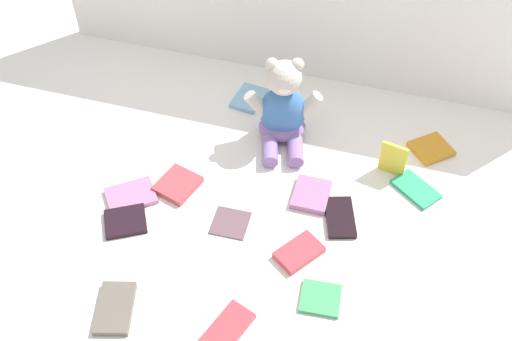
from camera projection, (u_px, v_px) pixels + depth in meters
ground_plane at (265, 169)px, 1.68m from camera, size 3.20×3.20×0.00m
teddy_bear at (283, 110)px, 1.70m from camera, size 0.23×0.23×0.27m
book_case_0 at (125, 221)px, 1.55m from camera, size 0.14×0.13×0.01m
book_case_1 at (115, 308)px, 1.38m from camera, size 0.11×0.15×0.02m
book_case_2 at (178, 185)px, 1.63m from camera, size 0.13×0.13×0.02m
book_case_3 at (131, 196)px, 1.61m from camera, size 0.16×0.16×0.01m
book_case_4 at (227, 330)px, 1.34m from camera, size 0.11×0.15×0.01m
book_case_5 at (340, 217)px, 1.56m from camera, size 0.11×0.15×0.01m
book_case_6 at (416, 189)px, 1.63m from camera, size 0.15×0.14×0.01m
book_case_7 at (299, 252)px, 1.48m from camera, size 0.13×0.14×0.02m
book_case_8 at (311, 195)px, 1.61m from camera, size 0.10×0.12×0.02m
book_case_9 at (393, 159)px, 1.63m from camera, size 0.08×0.03×0.11m
book_case_10 at (431, 149)px, 1.73m from camera, size 0.15×0.14×0.01m
book_case_11 at (320, 298)px, 1.40m from camera, size 0.10×0.10×0.01m
book_case_12 at (249, 98)px, 1.88m from camera, size 0.10×0.13×0.01m
book_case_13 at (230, 222)px, 1.55m from camera, size 0.10×0.10×0.01m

